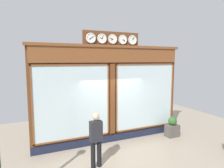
{
  "coord_description": "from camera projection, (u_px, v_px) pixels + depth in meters",
  "views": [
    {
      "loc": [
        3.05,
        6.95,
        3.24
      ],
      "look_at": [
        0.0,
        0.0,
        2.32
      ],
      "focal_mm": 31.62,
      "sensor_mm": 36.0,
      "label": 1
    }
  ],
  "objects": [
    {
      "name": "shop_facade",
      "position": [
        111.0,
        93.0,
        7.8
      ],
      "size": [
        6.2,
        0.42,
        4.31
      ],
      "color": "#5B3319",
      "rests_on": "ground_plane"
    },
    {
      "name": "planter_box",
      "position": [
        172.0,
        131.0,
        8.41
      ],
      "size": [
        0.56,
        0.36,
        0.5
      ],
      "primitive_type": "cube",
      "color": "#4C4742",
      "rests_on": "ground_plane"
    },
    {
      "name": "pedestrian",
      "position": [
        96.0,
        138.0,
        5.91
      ],
      "size": [
        0.37,
        0.23,
        1.69
      ],
      "color": "black",
      "rests_on": "ground_plane"
    },
    {
      "name": "planter_shrub",
      "position": [
        173.0,
        121.0,
        8.35
      ],
      "size": [
        0.36,
        0.36,
        0.36
      ],
      "primitive_type": "sphere",
      "color": "#285623",
      "rests_on": "planter_box"
    }
  ]
}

